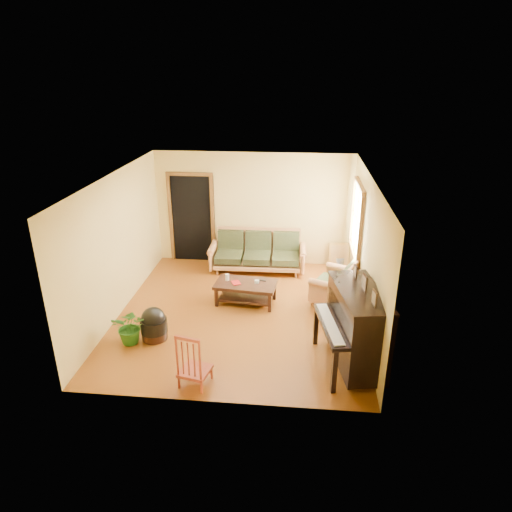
# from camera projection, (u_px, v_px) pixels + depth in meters

# --- Properties ---
(floor) EXTENTS (5.00, 5.00, 0.00)m
(floor) POSITION_uv_depth(u_px,v_px,m) (240.00, 313.00, 8.65)
(floor) COLOR #63300D
(floor) RESTS_ON ground
(doorway) EXTENTS (1.08, 0.16, 2.05)m
(doorway) POSITION_uv_depth(u_px,v_px,m) (192.00, 219.00, 10.67)
(doorway) COLOR black
(doorway) RESTS_ON floor
(window) EXTENTS (0.12, 1.36, 1.46)m
(window) POSITION_uv_depth(u_px,v_px,m) (357.00, 220.00, 9.07)
(window) COLOR white
(window) RESTS_ON right_wall
(sofa) EXTENTS (2.14, 0.93, 0.91)m
(sofa) POSITION_uv_depth(u_px,v_px,m) (257.00, 252.00, 10.29)
(sofa) COLOR #A76A3D
(sofa) RESTS_ON floor
(coffee_table) EXTENTS (1.24, 0.77, 0.43)m
(coffee_table) POSITION_uv_depth(u_px,v_px,m) (246.00, 293.00, 8.95)
(coffee_table) COLOR black
(coffee_table) RESTS_ON floor
(armchair) EXTENTS (1.19, 1.21, 0.93)m
(armchair) POSITION_uv_depth(u_px,v_px,m) (335.00, 281.00, 8.89)
(armchair) COLOR #A76A3D
(armchair) RESTS_ON floor
(piano) EXTENTS (1.11, 1.60, 1.29)m
(piano) POSITION_uv_depth(u_px,v_px,m) (357.00, 329.00, 6.91)
(piano) COLOR black
(piano) RESTS_ON floor
(footstool) EXTENTS (0.58, 0.58, 0.43)m
(footstool) POSITION_uv_depth(u_px,v_px,m) (154.00, 327.00, 7.76)
(footstool) COLOR black
(footstool) RESTS_ON floor
(red_chair) EXTENTS (0.51, 0.54, 0.89)m
(red_chair) POSITION_uv_depth(u_px,v_px,m) (194.00, 358.00, 6.56)
(red_chair) COLOR maroon
(red_chair) RESTS_ON floor
(leaning_frame) EXTENTS (0.47, 0.17, 0.62)m
(leaning_frame) POSITION_uv_depth(u_px,v_px,m) (339.00, 255.00, 10.50)
(leaning_frame) COLOR #BB923E
(leaning_frame) RESTS_ON floor
(ceramic_crock) EXTENTS (0.24, 0.24, 0.24)m
(ceramic_crock) POSITION_uv_depth(u_px,v_px,m) (340.00, 263.00, 10.56)
(ceramic_crock) COLOR #314E94
(ceramic_crock) RESTS_ON floor
(potted_plant) EXTENTS (0.56, 0.49, 0.62)m
(potted_plant) POSITION_uv_depth(u_px,v_px,m) (131.00, 326.00, 7.61)
(potted_plant) COLOR #24601B
(potted_plant) RESTS_ON floor
(book) EXTENTS (0.22, 0.25, 0.02)m
(book) POSITION_uv_depth(u_px,v_px,m) (232.00, 283.00, 8.83)
(book) COLOR #A61716
(book) RESTS_ON coffee_table
(candle) EXTENTS (0.10, 0.10, 0.13)m
(candle) POSITION_uv_depth(u_px,v_px,m) (227.00, 277.00, 8.96)
(candle) COLOR silver
(candle) RESTS_ON coffee_table
(glass_jar) EXTENTS (0.11, 0.11, 0.06)m
(glass_jar) POSITION_uv_depth(u_px,v_px,m) (257.00, 282.00, 8.86)
(glass_jar) COLOR silver
(glass_jar) RESTS_ON coffee_table
(remote) EXTENTS (0.14, 0.06, 0.01)m
(remote) POSITION_uv_depth(u_px,v_px,m) (263.00, 281.00, 8.96)
(remote) COLOR black
(remote) RESTS_ON coffee_table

